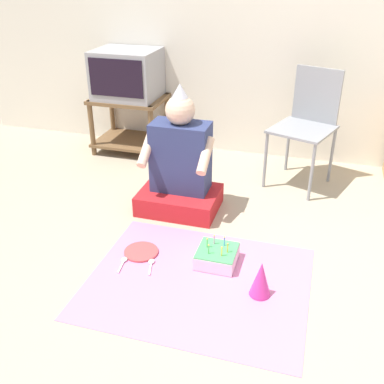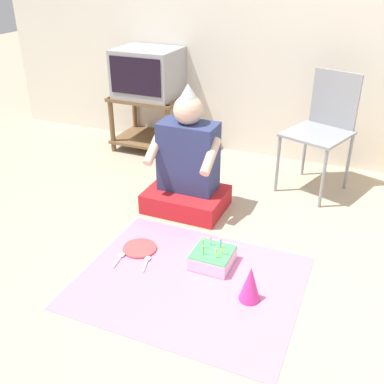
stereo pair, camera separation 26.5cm
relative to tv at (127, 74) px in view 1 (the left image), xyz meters
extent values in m
plane|color=tan|center=(1.60, -1.80, -0.70)|extent=(16.00, 16.00, 0.00)
cube|color=silver|center=(1.60, 0.27, 0.58)|extent=(6.40, 0.06, 2.55)
cube|color=brown|center=(0.00, 0.00, -0.22)|extent=(0.62, 0.48, 0.03)
cube|color=brown|center=(0.00, 0.00, -0.61)|extent=(0.62, 0.48, 0.02)
cylinder|color=brown|center=(-0.28, -0.21, -0.45)|extent=(0.04, 0.04, 0.50)
cylinder|color=brown|center=(0.28, -0.21, -0.45)|extent=(0.04, 0.04, 0.50)
cylinder|color=brown|center=(-0.28, 0.20, -0.45)|extent=(0.04, 0.04, 0.50)
cylinder|color=brown|center=(0.28, 0.20, -0.45)|extent=(0.04, 0.04, 0.50)
cube|color=#99999E|center=(0.00, 0.00, 0.00)|extent=(0.53, 0.46, 0.40)
cube|color=black|center=(0.00, -0.23, 0.01)|extent=(0.47, 0.01, 0.30)
cube|color=gray|center=(1.52, -0.29, -0.25)|extent=(0.53, 0.54, 0.02)
cube|color=gray|center=(1.59, -0.09, -0.04)|extent=(0.35, 0.14, 0.42)
cylinder|color=gray|center=(1.28, -0.41, -0.47)|extent=(0.02, 0.02, 0.45)
cylinder|color=gray|center=(1.63, -0.54, -0.47)|extent=(0.02, 0.02, 0.45)
cylinder|color=gray|center=(1.41, -0.04, -0.47)|extent=(0.02, 0.02, 0.45)
cylinder|color=gray|center=(1.76, -0.16, -0.47)|extent=(0.02, 0.02, 0.45)
cube|color=red|center=(0.76, -0.92, -0.63)|extent=(0.54, 0.41, 0.14)
cube|color=navy|center=(0.76, -0.88, -0.32)|extent=(0.39, 0.22, 0.48)
sphere|color=beige|center=(0.76, -0.88, 0.01)|extent=(0.20, 0.20, 0.20)
cone|color=silver|center=(0.76, -0.88, 0.14)|extent=(0.11, 0.11, 0.09)
cylinder|color=beige|center=(0.56, -0.99, -0.24)|extent=(0.06, 0.25, 0.20)
cylinder|color=beige|center=(0.96, -0.99, -0.24)|extent=(0.06, 0.25, 0.20)
cube|color=pink|center=(1.11, -1.67, -0.69)|extent=(1.19, 0.97, 0.01)
cube|color=silver|center=(1.16, -1.47, -0.65)|extent=(0.23, 0.23, 0.08)
cube|color=#4CB266|center=(1.16, -1.47, -0.61)|extent=(0.22, 0.22, 0.01)
cylinder|color=yellow|center=(1.23, -1.48, -0.58)|extent=(0.01, 0.01, 0.06)
sphere|color=#FFCC4C|center=(1.23, -1.48, -0.55)|extent=(0.01, 0.01, 0.01)
cylinder|color=#4C7FE5|center=(1.19, -1.41, -0.58)|extent=(0.01, 0.01, 0.06)
sphere|color=#FFCC4C|center=(1.19, -1.41, -0.55)|extent=(0.01, 0.01, 0.01)
cylinder|color=#E58CCC|center=(1.13, -1.41, -0.58)|extent=(0.01, 0.01, 0.06)
sphere|color=#FFCC4C|center=(1.13, -1.41, -0.55)|extent=(0.01, 0.01, 0.01)
cylinder|color=#66C666|center=(1.10, -1.46, -0.58)|extent=(0.01, 0.01, 0.06)
sphere|color=#FFCC4C|center=(1.10, -1.46, -0.55)|extent=(0.01, 0.01, 0.01)
cylinder|color=#66C666|center=(1.13, -1.52, -0.58)|extent=(0.01, 0.01, 0.06)
sphere|color=#FFCC4C|center=(1.13, -1.52, -0.55)|extent=(0.01, 0.01, 0.01)
cylinder|color=yellow|center=(1.20, -1.52, -0.58)|extent=(0.01, 0.01, 0.06)
sphere|color=#FFCC4C|center=(1.20, -1.52, -0.55)|extent=(0.01, 0.01, 0.01)
cone|color=#CC338C|center=(1.45, -1.67, -0.59)|extent=(0.11, 0.11, 0.20)
cylinder|color=#D84C4C|center=(0.70, -1.50, -0.69)|extent=(0.21, 0.21, 0.01)
ellipsoid|color=white|center=(0.80, -1.58, -0.69)|extent=(0.04, 0.05, 0.01)
cube|color=white|center=(0.82, -1.65, -0.69)|extent=(0.04, 0.10, 0.01)
ellipsoid|color=white|center=(0.64, -1.61, -0.69)|extent=(0.04, 0.05, 0.01)
cube|color=white|center=(0.65, -1.68, -0.69)|extent=(0.02, 0.10, 0.01)
camera|label=1|loc=(1.63, -3.55, 0.89)|focal=42.00mm
camera|label=2|loc=(1.88, -3.46, 0.89)|focal=42.00mm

